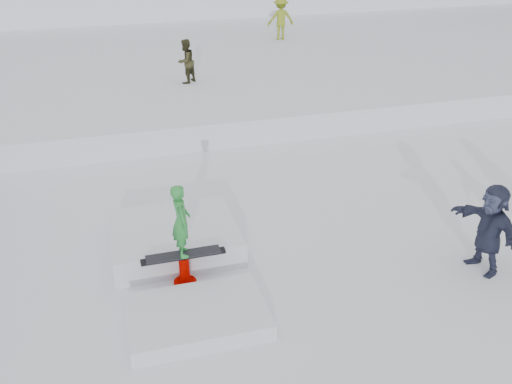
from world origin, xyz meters
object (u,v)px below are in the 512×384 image
object	(u,v)px
spectator_dark	(490,229)
jib_rail_feature	(180,255)
walker_ygreen	(281,18)
walker_olive	(186,61)

from	to	relation	value
spectator_dark	jib_rail_feature	bearing A→B (deg)	-114.89
walker_ygreen	spectator_dark	world-z (taller)	walker_ygreen
spectator_dark	walker_olive	bearing A→B (deg)	-170.53
walker_olive	walker_ygreen	xyz separation A→B (m)	(5.44, 5.85, 0.18)
walker_ygreen	spectator_dark	xyz separation A→B (m)	(-1.62, -17.72, -0.82)
spectator_dark	jib_rail_feature	xyz separation A→B (m)	(-5.79, 1.72, -0.62)
walker_olive	jib_rail_feature	bearing A→B (deg)	37.33
walker_ygreen	walker_olive	bearing A→B (deg)	51.73
walker_olive	jib_rail_feature	size ratio (longest dim) A/B	0.35
jib_rail_feature	spectator_dark	bearing A→B (deg)	-16.53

